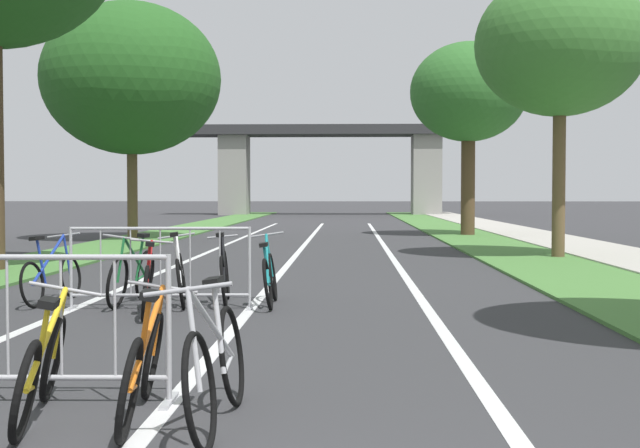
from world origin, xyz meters
The scene contains 21 objects.
grass_verge_left centered at (-5.25, 27.02, 0.03)m, with size 2.29×66.05×0.05m, color #477A38.
grass_verge_right centered at (5.25, 27.02, 0.03)m, with size 2.29×66.05×0.05m, color #477A38.
sidewalk_path_right centered at (7.54, 27.02, 0.04)m, with size 2.30×66.05×0.08m, color #ADA89E.
lane_stripe_center centered at (0.00, 19.11, 0.00)m, with size 0.14×38.21×0.01m, color silver.
lane_stripe_right_lane centered at (2.26, 19.11, 0.00)m, with size 0.14×38.21×0.01m, color silver.
lane_stripe_left_lane centered at (-2.26, 19.11, 0.00)m, with size 0.14×38.21×0.01m, color silver.
overpass_bridge centered at (0.00, 54.59, 4.11)m, with size 20.21×3.25×6.06m.
tree_left_pine_near centered at (-5.53, 23.64, 5.05)m, with size 5.58×5.58×7.43m.
tree_right_oak_mid centered at (5.98, 16.59, 4.79)m, with size 3.79×3.79×6.42m.
tree_right_pine_far centered at (5.37, 26.51, 4.90)m, with size 4.00×4.00×6.65m.
crowd_barrier_nearest centered at (-1.15, 3.45, 0.52)m, with size 2.34×0.50×1.05m.
crowd_barrier_second centered at (-1.14, 8.20, 0.52)m, with size 2.35×0.55×1.05m.
bicycle_black_0 centered at (-0.41, 8.75, 0.38)m, with size 0.45×1.65×0.97m.
bicycle_red_1 centered at (-1.19, 7.70, 0.36)m, with size 0.54×1.69×0.91m.
bicycle_yellow_2 centered at (-0.74, 3.00, 0.34)m, with size 0.49×1.62×0.87m.
bicycle_silver_3 centered at (0.41, 2.91, 0.39)m, with size 0.52×1.75×0.98m.
bicycle_green_5 centered at (-1.62, 8.64, 0.38)m, with size 0.56×1.75×0.96m.
bicycle_white_6 centered at (-0.98, 8.68, 0.37)m, with size 0.63×1.74×0.98m.
bicycle_orange_7 centered at (-0.09, 3.06, 0.36)m, with size 0.49×1.72×0.88m.
bicycle_blue_8 centered at (-2.75, 8.75, 0.36)m, with size 0.49×1.70×0.93m.
bicycle_teal_9 centered at (0.21, 8.59, 0.37)m, with size 0.48×1.63×0.96m.
Camera 1 is at (1.24, -2.28, 1.48)m, focal length 46.74 mm.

